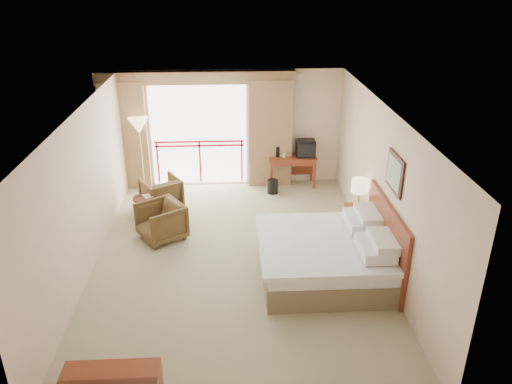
{
  "coord_description": "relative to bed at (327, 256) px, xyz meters",
  "views": [
    {
      "loc": [
        -0.06,
        -7.64,
        4.78
      ],
      "look_at": [
        0.36,
        0.4,
        1.12
      ],
      "focal_mm": 35.0,
      "sensor_mm": 36.0,
      "label": 1
    }
  ],
  "objects": [
    {
      "name": "table_lamp",
      "position": [
        0.82,
        1.33,
        0.67
      ],
      "size": [
        0.31,
        0.31,
        0.55
      ],
      "rotation": [
        0.0,
        0.0,
        0.02
      ],
      "color": "tan",
      "rests_on": "nightstand"
    },
    {
      "name": "cup",
      "position": [
        -0.33,
        3.81,
        0.39
      ],
      "size": [
        0.08,
        0.08,
        0.1
      ],
      "primitive_type": "cylinder",
      "rotation": [
        0.0,
        0.0,
        0.13
      ],
      "color": "white",
      "rests_on": "desk"
    },
    {
      "name": "framed_art",
      "position": [
        0.97,
        0.0,
        1.47
      ],
      "size": [
        0.04,
        0.72,
        0.6
      ],
      "color": "black",
      "rests_on": "wall_right"
    },
    {
      "name": "desk",
      "position": [
        -0.13,
        3.91,
        0.18
      ],
      "size": [
        1.1,
        0.53,
        0.72
      ],
      "rotation": [
        0.0,
        0.0,
        -0.05
      ],
      "color": "maroon",
      "rests_on": "floor"
    },
    {
      "name": "armchair_near",
      "position": [
        -2.91,
        1.42,
        -0.38
      ],
      "size": [
        1.08,
        1.08,
        0.72
      ],
      "primitive_type": "imported",
      "rotation": [
        0.0,
        0.0,
        -0.99
      ],
      "color": "#46351B",
      "rests_on": "floor"
    },
    {
      "name": "wall_right",
      "position": [
        1.0,
        0.6,
        0.97
      ],
      "size": [
        0.0,
        7.0,
        7.0
      ],
      "primitive_type": "plane",
      "rotation": [
        1.57,
        0.0,
        -1.57
      ],
      "color": "beige",
      "rests_on": "ground"
    },
    {
      "name": "side_table",
      "position": [
        -3.35,
        2.24,
        -0.04
      ],
      "size": [
        0.44,
        0.44,
        0.48
      ],
      "rotation": [
        0.0,
        0.0,
        0.21
      ],
      "color": "black",
      "rests_on": "floor"
    },
    {
      "name": "floor",
      "position": [
        -1.5,
        0.6,
        -0.38
      ],
      "size": [
        7.0,
        7.0,
        0.0
      ],
      "primitive_type": "plane",
      "color": "gray",
      "rests_on": "ground"
    },
    {
      "name": "wall_back",
      "position": [
        -1.5,
        4.1,
        0.97
      ],
      "size": [
        5.0,
        0.0,
        5.0
      ],
      "primitive_type": "plane",
      "rotation": [
        1.57,
        0.0,
        0.0
      ],
      "color": "beige",
      "rests_on": "ground"
    },
    {
      "name": "wall_front",
      "position": [
        -1.5,
        -2.9,
        0.97
      ],
      "size": [
        5.0,
        0.0,
        5.0
      ],
      "primitive_type": "plane",
      "rotation": [
        -1.57,
        0.0,
        0.0
      ],
      "color": "beige",
      "rests_on": "ground"
    },
    {
      "name": "book",
      "position": [
        -3.35,
        2.24,
        0.11
      ],
      "size": [
        0.26,
        0.28,
        0.02
      ],
      "primitive_type": "imported",
      "rotation": [
        0.0,
        0.0,
        0.51
      ],
      "color": "white",
      "rests_on": "side_table"
    },
    {
      "name": "wastebasket",
      "position": [
        -0.62,
        3.4,
        -0.22
      ],
      "size": [
        0.27,
        0.27,
        0.32
      ],
      "primitive_type": "cylinder",
      "rotation": [
        0.0,
        0.0,
        -0.08
      ],
      "color": "black",
      "rests_on": "floor"
    },
    {
      "name": "balcony_door",
      "position": [
        -2.3,
        4.08,
        0.82
      ],
      "size": [
        2.4,
        0.0,
        2.4
      ],
      "primitive_type": "plane",
      "rotation": [
        1.57,
        0.0,
        0.0
      ],
      "color": "white",
      "rests_on": "wall_back"
    },
    {
      "name": "headboard",
      "position": [
        0.96,
        0.0,
        0.27
      ],
      "size": [
        0.06,
        2.1,
        1.3
      ],
      "primitive_type": "cube",
      "color": "maroon",
      "rests_on": "wall_right"
    },
    {
      "name": "tv",
      "position": [
        0.17,
        3.85,
        0.54
      ],
      "size": [
        0.44,
        0.35,
        0.4
      ],
      "rotation": [
        0.0,
        0.0,
        -0.12
      ],
      "color": "black",
      "rests_on": "desk"
    },
    {
      "name": "armchair_far",
      "position": [
        -3.07,
        2.74,
        -0.38
      ],
      "size": [
        1.02,
        1.03,
        0.69
      ],
      "primitive_type": "imported",
      "rotation": [
        0.0,
        0.0,
        -2.62
      ],
      "color": "#46351B",
      "rests_on": "floor"
    },
    {
      "name": "floor_lamp",
      "position": [
        -3.59,
        3.69,
        1.12
      ],
      "size": [
        0.45,
        0.45,
        1.74
      ],
      "rotation": [
        0.0,
        0.0,
        0.2
      ],
      "color": "tan",
      "rests_on": "floor"
    },
    {
      "name": "nightstand",
      "position": [
        0.82,
        1.28,
        -0.07
      ],
      "size": [
        0.44,
        0.52,
        0.62
      ],
      "primitive_type": "cube",
      "rotation": [
        0.0,
        0.0,
        0.02
      ],
      "color": "maroon",
      "rests_on": "floor"
    },
    {
      "name": "valance",
      "position": [
        -2.3,
        3.98,
        2.17
      ],
      "size": [
        4.4,
        0.22,
        0.28
      ],
      "primitive_type": "cube",
      "color": "olive",
      "rests_on": "wall_back"
    },
    {
      "name": "coffee_maker",
      "position": [
        -0.48,
        3.86,
        0.47
      ],
      "size": [
        0.13,
        0.13,
        0.26
      ],
      "primitive_type": "cylinder",
      "rotation": [
        0.0,
        0.0,
        -0.13
      ],
      "color": "black",
      "rests_on": "desk"
    },
    {
      "name": "curtain_right",
      "position": [
        -0.65,
        3.95,
        0.87
      ],
      "size": [
        1.0,
        0.26,
        2.5
      ],
      "primitive_type": "cube",
      "color": "olive",
      "rests_on": "wall_back"
    },
    {
      "name": "phone",
      "position": [
        0.77,
        1.13,
        0.28
      ],
      "size": [
        0.19,
        0.16,
        0.07
      ],
      "primitive_type": "cube",
      "rotation": [
        0.0,
        0.0,
        -0.18
      ],
      "color": "black",
      "rests_on": "nightstand"
    },
    {
      "name": "balcony_railing",
      "position": [
        -2.3,
        4.06,
        0.44
      ],
      "size": [
        2.09,
        0.03,
        1.02
      ],
      "color": "red",
      "rests_on": "wall_back"
    },
    {
      "name": "ceiling",
      "position": [
        -1.5,
        0.6,
        2.32
      ],
      "size": [
        7.0,
        7.0,
        0.0
      ],
      "primitive_type": "plane",
      "rotation": [
        3.14,
        0.0,
        0.0
      ],
      "color": "white",
      "rests_on": "wall_back"
    },
    {
      "name": "hvac_vent",
      "position": [
        -0.2,
        4.07,
        1.97
      ],
      "size": [
        0.5,
        0.04,
        0.5
      ],
      "primitive_type": "cube",
      "color": "silver",
      "rests_on": "wall_back"
    },
    {
      "name": "wall_left",
      "position": [
        -4.0,
        0.6,
        0.97
      ],
      "size": [
        0.0,
        7.0,
        7.0
      ],
      "primitive_type": "plane",
      "rotation": [
        1.57,
        0.0,
        1.57
      ],
      "color": "beige",
      "rests_on": "ground"
    },
    {
      "name": "bed",
      "position": [
        0.0,
        0.0,
        0.0
      ],
      "size": [
        2.13,
        2.06,
        0.97
      ],
      "color": "brown",
      "rests_on": "floor"
    },
    {
      "name": "curtain_left",
      "position": [
        -3.95,
        3.95,
        0.87
      ],
      "size": [
        1.0,
        0.26,
        2.5
      ],
      "primitive_type": "cube",
      "color": "olive",
      "rests_on": "wall_back"
    }
  ]
}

